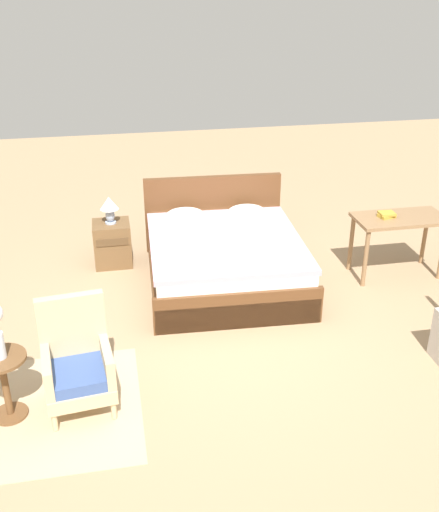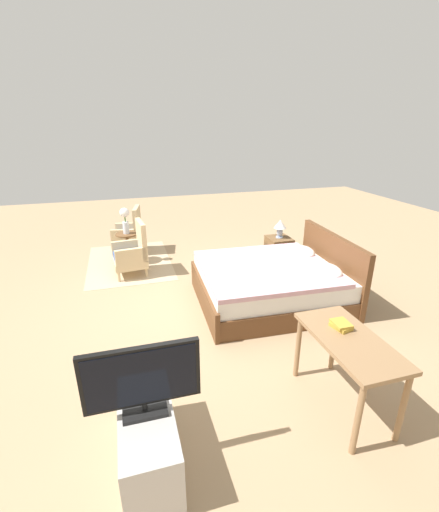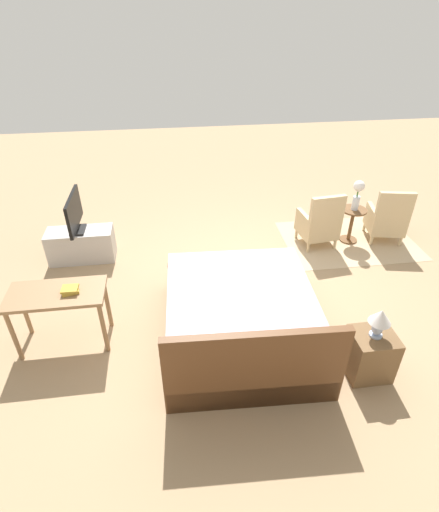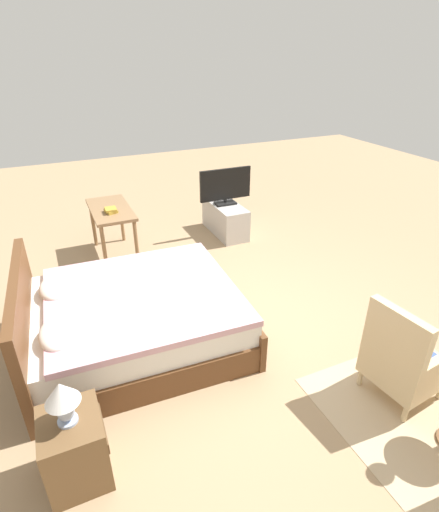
{
  "view_description": "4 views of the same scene",
  "coord_description": "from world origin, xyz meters",
  "px_view_note": "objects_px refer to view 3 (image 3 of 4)",
  "views": [
    {
      "loc": [
        -1.01,
        -5.06,
        3.29
      ],
      "look_at": [
        -0.04,
        0.03,
        0.78
      ],
      "focal_mm": 42.0,
      "sensor_mm": 36.0,
      "label": 1
    },
    {
      "loc": [
        4.27,
        -1.04,
        2.46
      ],
      "look_at": [
        -0.06,
        0.22,
        0.7
      ],
      "focal_mm": 24.0,
      "sensor_mm": 36.0,
      "label": 2
    },
    {
      "loc": [
        0.9,
        4.3,
        3.41
      ],
      "look_at": [
        0.33,
        0.12,
        0.62
      ],
      "focal_mm": 28.0,
      "sensor_mm": 36.0,
      "label": 3
    },
    {
      "loc": [
        -3.07,
        1.47,
        2.68
      ],
      "look_at": [
        0.33,
        -0.05,
        0.72
      ],
      "focal_mm": 28.0,
      "sensor_mm": 36.0,
      "label": 4
    }
  ],
  "objects_px": {
    "bed": "(241,319)",
    "vanity_desk": "(58,300)",
    "flower_vase": "(358,192)",
    "nightstand": "(370,354)",
    "book_stack": "(70,290)",
    "armchair_by_window_right": "(319,224)",
    "side_table": "(352,221)",
    "tv_flatscreen": "(74,213)",
    "table_lamp": "(380,320)",
    "armchair_by_window_left": "(387,219)",
    "tv_stand": "(81,245)"
  },
  "relations": [
    {
      "from": "bed",
      "to": "vanity_desk",
      "type": "height_order",
      "value": "bed"
    },
    {
      "from": "flower_vase",
      "to": "nightstand",
      "type": "height_order",
      "value": "flower_vase"
    },
    {
      "from": "flower_vase",
      "to": "nightstand",
      "type": "xyz_separation_m",
      "value": [
        0.92,
        2.63,
        -0.6
      ]
    },
    {
      "from": "flower_vase",
      "to": "book_stack",
      "type": "bearing_deg",
      "value": 23.74
    },
    {
      "from": "armchair_by_window_right",
      "to": "book_stack",
      "type": "xyz_separation_m",
      "value": [
        3.43,
        1.7,
        0.37
      ]
    },
    {
      "from": "armchair_by_window_right",
      "to": "flower_vase",
      "type": "distance_m",
      "value": 0.75
    },
    {
      "from": "side_table",
      "to": "tv_flatscreen",
      "type": "height_order",
      "value": "tv_flatscreen"
    },
    {
      "from": "book_stack",
      "to": "tv_flatscreen",
      "type": "bearing_deg",
      "value": -82.24
    },
    {
      "from": "table_lamp",
      "to": "vanity_desk",
      "type": "relative_size",
      "value": 0.32
    },
    {
      "from": "armchair_by_window_left",
      "to": "flower_vase",
      "type": "relative_size",
      "value": 1.93
    },
    {
      "from": "armchair_by_window_left",
      "to": "bed",
      "type": "bearing_deg",
      "value": 34.9
    },
    {
      "from": "tv_flatscreen",
      "to": "book_stack",
      "type": "height_order",
      "value": "tv_flatscreen"
    },
    {
      "from": "armchair_by_window_right",
      "to": "flower_vase",
      "type": "height_order",
      "value": "flower_vase"
    },
    {
      "from": "armchair_by_window_right",
      "to": "book_stack",
      "type": "relative_size",
      "value": 4.61
    },
    {
      "from": "bed",
      "to": "armchair_by_window_right",
      "type": "relative_size",
      "value": 2.27
    },
    {
      "from": "table_lamp",
      "to": "vanity_desk",
      "type": "bearing_deg",
      "value": -15.46
    },
    {
      "from": "armchair_by_window_left",
      "to": "tv_flatscreen",
      "type": "relative_size",
      "value": 1.11
    },
    {
      "from": "tv_flatscreen",
      "to": "book_stack",
      "type": "distance_m",
      "value": 1.8
    },
    {
      "from": "side_table",
      "to": "book_stack",
      "type": "relative_size",
      "value": 2.86
    },
    {
      "from": "bed",
      "to": "table_lamp",
      "type": "relative_size",
      "value": 6.34
    },
    {
      "from": "tv_stand",
      "to": "armchair_by_window_right",
      "type": "bearing_deg",
      "value": 178.61
    },
    {
      "from": "side_table",
      "to": "tv_stand",
      "type": "relative_size",
      "value": 0.59
    },
    {
      "from": "armchair_by_window_right",
      "to": "book_stack",
      "type": "distance_m",
      "value": 3.84
    },
    {
      "from": "tv_flatscreen",
      "to": "book_stack",
      "type": "relative_size",
      "value": 4.15
    },
    {
      "from": "armchair_by_window_right",
      "to": "bed",
      "type": "bearing_deg",
      "value": 50.02
    },
    {
      "from": "armchair_by_window_left",
      "to": "armchair_by_window_right",
      "type": "relative_size",
      "value": 1.0
    },
    {
      "from": "nightstand",
      "to": "tv_stand",
      "type": "xyz_separation_m",
      "value": [
        3.32,
        -2.66,
        -0.02
      ]
    },
    {
      "from": "side_table",
      "to": "vanity_desk",
      "type": "height_order",
      "value": "vanity_desk"
    },
    {
      "from": "side_table",
      "to": "tv_flatscreen",
      "type": "relative_size",
      "value": 0.69
    },
    {
      "from": "tv_stand",
      "to": "vanity_desk",
      "type": "distance_m",
      "value": 1.81
    },
    {
      "from": "bed",
      "to": "book_stack",
      "type": "height_order",
      "value": "bed"
    },
    {
      "from": "bed",
      "to": "armchair_by_window_left",
      "type": "bearing_deg",
      "value": -145.1
    },
    {
      "from": "nightstand",
      "to": "bed",
      "type": "bearing_deg",
      "value": -28.76
    },
    {
      "from": "armchair_by_window_left",
      "to": "armchair_by_window_right",
      "type": "height_order",
      "value": "same"
    },
    {
      "from": "vanity_desk",
      "to": "armchair_by_window_right",
      "type": "bearing_deg",
      "value": -154.99
    },
    {
      "from": "vanity_desk",
      "to": "nightstand",
      "type": "bearing_deg",
      "value": 164.55
    },
    {
      "from": "tv_stand",
      "to": "nightstand",
      "type": "bearing_deg",
      "value": 141.28
    },
    {
      "from": "nightstand",
      "to": "tv_stand",
      "type": "bearing_deg",
      "value": -38.72
    },
    {
      "from": "armchair_by_window_left",
      "to": "nightstand",
      "type": "bearing_deg",
      "value": 60.14
    },
    {
      "from": "vanity_desk",
      "to": "book_stack",
      "type": "distance_m",
      "value": 0.21
    },
    {
      "from": "side_table",
      "to": "bed",
      "type": "bearing_deg",
      "value": 42.24
    },
    {
      "from": "flower_vase",
      "to": "book_stack",
      "type": "xyz_separation_m",
      "value": [
        4.0,
        1.76,
        -0.11
      ]
    },
    {
      "from": "nightstand",
      "to": "tv_stand",
      "type": "height_order",
      "value": "nightstand"
    },
    {
      "from": "bed",
      "to": "armchair_by_window_left",
      "type": "distance_m",
      "value": 3.31
    },
    {
      "from": "flower_vase",
      "to": "book_stack",
      "type": "distance_m",
      "value": 4.37
    },
    {
      "from": "side_table",
      "to": "table_lamp",
      "type": "relative_size",
      "value": 1.73
    },
    {
      "from": "armchair_by_window_left",
      "to": "nightstand",
      "type": "xyz_separation_m",
      "value": [
        1.48,
        2.57,
        -0.11
      ]
    },
    {
      "from": "armchair_by_window_right",
      "to": "side_table",
      "type": "xyz_separation_m",
      "value": [
        -0.57,
        -0.06,
        -0.02
      ]
    },
    {
      "from": "flower_vase",
      "to": "nightstand",
      "type": "distance_m",
      "value": 2.85
    },
    {
      "from": "bed",
      "to": "tv_stand",
      "type": "xyz_separation_m",
      "value": [
        2.08,
        -1.98,
        -0.05
      ]
    }
  ]
}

